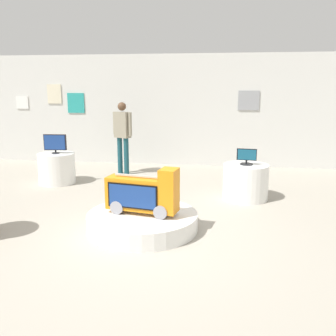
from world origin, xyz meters
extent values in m
plane|color=#A8A091|center=(0.00, 0.00, 0.00)|extent=(30.00, 30.00, 0.00)
cube|color=silver|center=(0.00, 5.12, 1.46)|extent=(11.53, 0.10, 2.92)
cube|color=beige|center=(-3.56, 5.05, 1.89)|extent=(0.40, 0.02, 0.52)
cube|color=gray|center=(1.70, 5.05, 1.74)|extent=(0.53, 0.02, 0.49)
cube|color=white|center=(-4.52, 5.05, 1.65)|extent=(0.35, 0.02, 0.35)
cube|color=teal|center=(-2.95, 5.05, 1.65)|extent=(0.47, 0.02, 0.53)
cylinder|color=white|center=(-0.09, 0.28, 0.13)|extent=(1.64, 1.64, 0.25)
cylinder|color=gray|center=(-0.42, 0.34, 0.36)|extent=(0.26, 0.39, 0.20)
cylinder|color=gray|center=(0.24, 0.22, 0.36)|extent=(0.26, 0.39, 0.20)
cube|color=orange|center=(-0.09, 0.28, 0.55)|extent=(1.10, 0.50, 0.47)
cube|color=orange|center=(0.32, 0.20, 0.87)|extent=(0.29, 0.35, 0.17)
cube|color=black|center=(-0.20, 0.13, 0.55)|extent=(0.75, 0.15, 0.36)
cube|color=navy|center=(-0.20, 0.13, 0.55)|extent=(0.71, 0.15, 0.32)
cube|color=#B2B2B7|center=(-0.09, 0.28, 0.82)|extent=(0.84, 0.18, 0.02)
cylinder|color=white|center=(-2.53, 2.72, 0.33)|extent=(0.79, 0.79, 0.66)
cylinder|color=black|center=(-2.53, 2.72, 0.67)|extent=(0.16, 0.16, 0.02)
cylinder|color=black|center=(-2.53, 2.72, 0.71)|extent=(0.04, 0.04, 0.05)
cube|color=black|center=(-2.53, 2.72, 0.91)|extent=(0.50, 0.07, 0.35)
cube|color=navy|center=(-2.53, 2.69, 0.91)|extent=(0.46, 0.04, 0.31)
cylinder|color=white|center=(1.51, 2.09, 0.33)|extent=(0.85, 0.85, 0.66)
cylinder|color=black|center=(1.51, 2.09, 0.67)|extent=(0.23, 0.23, 0.02)
cylinder|color=black|center=(1.51, 2.09, 0.72)|extent=(0.04, 0.04, 0.06)
cube|color=black|center=(1.51, 2.09, 0.85)|extent=(0.37, 0.07, 0.22)
cube|color=navy|center=(1.51, 2.07, 0.85)|extent=(0.33, 0.05, 0.19)
cylinder|color=#194751|center=(-1.22, 3.74, 0.45)|extent=(0.12, 0.12, 0.89)
cylinder|color=#194751|center=(-1.40, 3.82, 0.45)|extent=(0.12, 0.12, 0.89)
cube|color=gray|center=(-1.31, 3.78, 1.20)|extent=(0.43, 0.35, 0.61)
sphere|color=brown|center=(-1.31, 3.78, 1.63)|extent=(0.20, 0.20, 0.20)
cylinder|color=gray|center=(-1.09, 3.68, 1.23)|extent=(0.08, 0.08, 0.55)
cylinder|color=gray|center=(-1.53, 3.88, 1.23)|extent=(0.08, 0.08, 0.55)
camera|label=1|loc=(1.03, -4.89, 2.09)|focal=40.04mm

